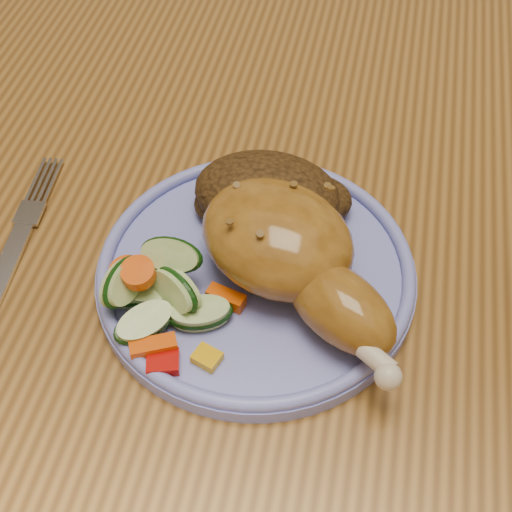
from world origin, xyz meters
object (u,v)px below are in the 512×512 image
dining_table (305,270)px  chair_far (360,42)px  plate (256,274)px  fork (11,256)px

dining_table → chair_far: chair_far is taller
plate → fork: bearing=-174.3°
plate → fork: (-0.19, -0.02, -0.00)m
fork → dining_table: bearing=25.1°
plate → fork: 0.19m
dining_table → plate: 0.12m
chair_far → plate: (-0.03, -0.71, 0.26)m
chair_far → plate: chair_far is taller
dining_table → fork: 0.25m
chair_far → fork: 0.80m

